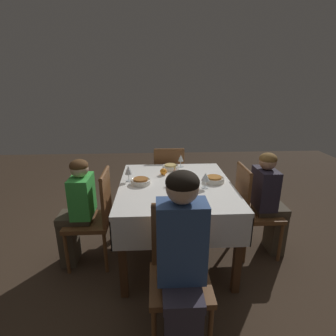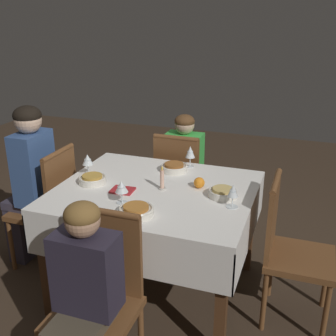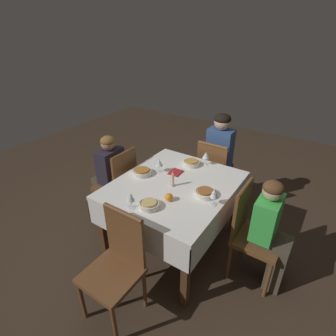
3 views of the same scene
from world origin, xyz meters
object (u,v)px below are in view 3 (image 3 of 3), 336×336
Objects in this scene: dining_table at (174,192)px; wine_glass_west at (206,156)px; person_child_green at (271,231)px; bowl_west at (192,163)px; wine_glass_south at (159,163)px; candle_centerpiece at (173,181)px; wine_glass_east at (131,198)px; person_adult_denim at (220,154)px; wine_glass_north at (214,194)px; bowl_east at (149,205)px; chair_north at (251,230)px; chair_east at (117,262)px; napkin_red_folded at (176,172)px; chair_west at (214,172)px; orange_fruit at (169,197)px; bowl_south at (142,172)px; chair_south at (119,183)px; bowl_north at (205,193)px; person_child_dark at (108,173)px.

wine_glass_west reaches higher than dining_table.
person_child_green reaches higher than bowl_west.
wine_glass_south is 0.31m from candle_centerpiece.
person_adult_denim is at bearing 174.70° from wine_glass_east.
wine_glass_north is at bearing 78.13° from dining_table.
dining_table is 0.45m from bowl_east.
chair_north reaches higher than wine_glass_north.
chair_east is 1.31m from bowl_west.
wine_glass_north is (0.09, 0.45, 0.21)m from dining_table.
wine_glass_east reaches higher than napkin_red_folded.
chair_west is at bearing 90.00° from person_adult_denim.
person_child_green is 1.05m from napkin_red_folded.
bowl_west is at bearing -166.95° from orange_fruit.
napkin_red_folded is (0.82, -0.15, 0.08)m from person_adult_denim.
wine_glass_south is 2.00× the size of orange_fruit.
orange_fruit is (0.34, -0.82, 0.23)m from person_child_green.
chair_west is at bearing 179.19° from bowl_east.
candle_centerpiece is at bearing -177.33° from bowl_east.
bowl_east is 0.19m from orange_fruit.
bowl_south is 2.81× the size of orange_fruit.
napkin_red_folded is (-0.23, -0.11, -0.05)m from candle_centerpiece.
person_child_green reaches higher than wine_glass_west.
chair_north is 0.94m from bowl_east.
chair_south is at bearing -59.78° from bowl_west.
dining_table is 1.19× the size of person_child_green.
person_adult_denim is 6.21× the size of bowl_south.
chair_west is 0.95m from bowl_north.
chair_north is 0.88× the size of person_child_dark.
bowl_west is 0.25m from napkin_red_folded.
candle_centerpiece is (0.04, 0.01, 0.16)m from dining_table.
dining_table is at bearing 87.07° from chair_west.
candle_centerpiece reaches higher than dining_table.
wine_glass_north reaches higher than napkin_red_folded.
person_adult_denim reaches higher than bowl_east.
person_child_green is 6.00× the size of bowl_east.
chair_east is at bearing -20.37° from bowl_north.
orange_fruit is (0.68, 0.16, 0.01)m from bowl_west.
chair_east is at bearing 89.35° from person_adult_denim.
chair_south is at bearing -78.56° from wine_glass_south.
chair_north is at bearing 92.32° from person_child_dark.
wine_glass_north is (1.09, 0.41, 0.18)m from person_adult_denim.
bowl_east is at bearing 11.84° from napkin_red_folded.
wine_glass_east is at bearing -55.55° from bowl_east.
wine_glass_west is at bearing 92.83° from person_adult_denim.
candle_centerpiece is at bearing 99.11° from chair_north.
chair_west reaches higher than wine_glass_north.
wine_glass_east is at bearing 57.72° from person_child_dark.
orange_fruit is at bearing 2.99° from wine_glass_west.
bowl_west is at bearing 80.76° from person_adult_denim.
dining_table is 0.56m from wine_glass_west.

